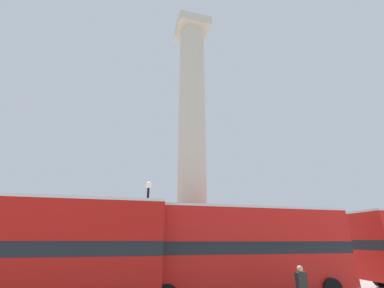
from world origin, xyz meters
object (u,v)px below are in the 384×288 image
at_px(monument_column, 192,150).
at_px(pedestrian_near_lamp, 302,288).
at_px(bus_a, 241,247).
at_px(bus_c, 26,248).
at_px(equestrian_statue, 42,259).
at_px(street_lamp, 146,229).

relative_size(monument_column, pedestrian_near_lamp, 13.11).
xyz_separation_m(bus_a, bus_c, (-9.53, -0.56, 0.02)).
bearing_deg(monument_column, equestrian_statue, 167.59).
bearing_deg(monument_column, pedestrian_near_lamp, -77.29).
height_order(bus_c, street_lamp, street_lamp).
bearing_deg(pedestrian_near_lamp, monument_column, 93.10).
distance_m(street_lamp, pedestrian_near_lamp, 8.32).
height_order(monument_column, bus_c, monument_column).
height_order(monument_column, bus_a, monument_column).
relative_size(bus_a, pedestrian_near_lamp, 6.41).
distance_m(bus_a, street_lamp, 5.31).
relative_size(street_lamp, pedestrian_near_lamp, 3.41).
bearing_deg(pedestrian_near_lamp, bus_c, 155.30).
xyz_separation_m(bus_a, pedestrian_near_lamp, (0.83, -3.35, -1.38)).
xyz_separation_m(bus_c, pedestrian_near_lamp, (10.36, -2.79, -1.39)).
relative_size(bus_c, street_lamp, 1.79).
bearing_deg(street_lamp, pedestrian_near_lamp, -47.65).
bearing_deg(street_lamp, bus_a, -29.38).
bearing_deg(monument_column, street_lamp, -141.17).
relative_size(monument_column, bus_c, 2.15).
bearing_deg(monument_column, bus_c, -144.94).
xyz_separation_m(bus_c, street_lamp, (4.96, 3.13, 0.85)).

